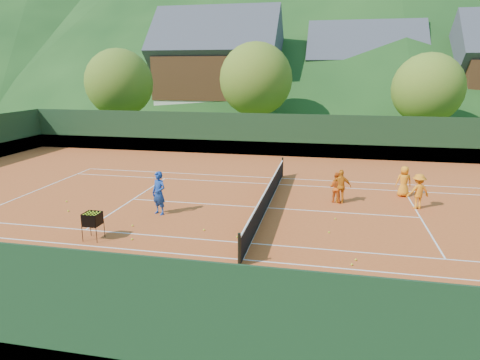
% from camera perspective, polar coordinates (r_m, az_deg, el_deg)
% --- Properties ---
extents(ground, '(400.00, 400.00, 0.00)m').
position_cam_1_polar(ground, '(19.01, 3.64, -3.78)').
color(ground, '#315219').
rests_on(ground, ground).
extents(clay_court, '(40.00, 24.00, 0.02)m').
position_cam_1_polar(clay_court, '(19.01, 3.64, -3.75)').
color(clay_court, '#B44A1D').
rests_on(clay_court, ground).
extents(coach, '(0.79, 0.66, 1.84)m').
position_cam_1_polar(coach, '(18.22, -10.76, -1.73)').
color(coach, navy).
rests_on(coach, clay_court).
extents(student_a, '(0.83, 0.74, 1.41)m').
position_cam_1_polar(student_a, '(20.09, 12.71, -0.96)').
color(student_a, '#D55312').
rests_on(student_a, clay_court).
extents(student_b, '(0.92, 0.39, 1.56)m').
position_cam_1_polar(student_b, '(19.98, 13.31, -0.85)').
color(student_b, orange).
rests_on(student_b, clay_court).
extents(student_c, '(0.79, 0.57, 1.49)m').
position_cam_1_polar(student_c, '(21.95, 21.00, -0.17)').
color(student_c, orange).
rests_on(student_c, clay_court).
extents(student_d, '(1.15, 0.90, 1.56)m').
position_cam_1_polar(student_d, '(20.22, 22.67, -1.41)').
color(student_d, orange).
rests_on(student_d, clay_court).
extents(tennis_ball_0, '(0.07, 0.07, 0.07)m').
position_cam_1_polar(tennis_ball_0, '(10.57, 9.96, -19.49)').
color(tennis_ball_0, '#CEE926').
rests_on(tennis_ball_0, clay_court).
extents(tennis_ball_1, '(0.07, 0.07, 0.07)m').
position_cam_1_polar(tennis_ball_1, '(17.93, 12.60, -5.06)').
color(tennis_ball_1, '#CEE926').
rests_on(tennis_ball_1, clay_court).
extents(tennis_ball_3, '(0.07, 0.07, 0.07)m').
position_cam_1_polar(tennis_ball_3, '(16.78, -27.57, -7.78)').
color(tennis_ball_3, '#CEE926').
rests_on(tennis_ball_3, clay_court).
extents(tennis_ball_4, '(0.07, 0.07, 0.07)m').
position_cam_1_polar(tennis_ball_4, '(14.37, 15.18, -10.21)').
color(tennis_ball_4, '#CEE926').
rests_on(tennis_ball_4, clay_court).
extents(tennis_ball_5, '(0.07, 0.07, 0.07)m').
position_cam_1_polar(tennis_ball_5, '(16.42, 11.78, -6.84)').
color(tennis_ball_5, '#CEE926').
rests_on(tennis_ball_5, clay_court).
extents(tennis_ball_6, '(0.07, 0.07, 0.07)m').
position_cam_1_polar(tennis_ball_6, '(10.49, -0.06, -19.55)').
color(tennis_ball_6, '#CEE926').
rests_on(tennis_ball_6, clay_court).
extents(tennis_ball_7, '(0.07, 0.07, 0.07)m').
position_cam_1_polar(tennis_ball_7, '(12.94, -2.53, -12.54)').
color(tennis_ball_7, '#CEE926').
rests_on(tennis_ball_7, clay_court).
extents(tennis_ball_8, '(0.07, 0.07, 0.07)m').
position_cam_1_polar(tennis_ball_8, '(11.94, -13.44, -15.41)').
color(tennis_ball_8, '#CEE926').
rests_on(tennis_ball_8, clay_court).
extents(tennis_ball_9, '(0.07, 0.07, 0.07)m').
position_cam_1_polar(tennis_ball_9, '(21.34, -22.12, -2.66)').
color(tennis_ball_9, '#CEE926').
rests_on(tennis_ball_9, clay_court).
extents(tennis_ball_10, '(0.07, 0.07, 0.07)m').
position_cam_1_polar(tennis_ball_10, '(17.27, -14.13, -5.91)').
color(tennis_ball_10, '#CEE926').
rests_on(tennis_ball_10, clay_court).
extents(tennis_ball_11, '(0.07, 0.07, 0.07)m').
position_cam_1_polar(tennis_ball_11, '(16.37, -4.84, -6.65)').
color(tennis_ball_11, '#CEE926').
rests_on(tennis_ball_11, clay_court).
extents(tennis_ball_13, '(0.07, 0.07, 0.07)m').
position_cam_1_polar(tennis_ball_13, '(11.81, -16.53, -15.98)').
color(tennis_ball_13, '#CEE926').
rests_on(tennis_ball_13, clay_court).
extents(tennis_ball_14, '(0.07, 0.07, 0.07)m').
position_cam_1_polar(tennis_ball_14, '(15.93, -14.20, -7.66)').
color(tennis_ball_14, '#CEE926').
rests_on(tennis_ball_14, clay_court).
extents(tennis_ball_15, '(0.07, 0.07, 0.07)m').
position_cam_1_polar(tennis_ball_15, '(13.15, 18.85, -12.89)').
color(tennis_ball_15, '#CEE926').
rests_on(tennis_ball_15, clay_court).
extents(tennis_ball_16, '(0.07, 0.07, 0.07)m').
position_cam_1_polar(tennis_ball_16, '(14.00, 14.68, -10.84)').
color(tennis_ball_16, '#CEE926').
rests_on(tennis_ball_16, clay_court).
extents(tennis_ball_17, '(0.07, 0.07, 0.07)m').
position_cam_1_polar(tennis_ball_17, '(12.55, 16.62, -14.09)').
color(tennis_ball_17, '#CEE926').
rests_on(tennis_ball_17, clay_court).
extents(tennis_ball_18, '(0.07, 0.07, 0.07)m').
position_cam_1_polar(tennis_ball_18, '(15.66, -0.41, -7.60)').
color(tennis_ball_18, '#CEE926').
rests_on(tennis_ball_18, clay_court).
extents(tennis_ball_20, '(0.07, 0.07, 0.07)m').
position_cam_1_polar(tennis_ball_20, '(19.88, -21.92, -3.85)').
color(tennis_ball_20, '#CEE926').
rests_on(tennis_ball_20, clay_court).
extents(tennis_ball_21, '(0.07, 0.07, 0.07)m').
position_cam_1_polar(tennis_ball_21, '(12.76, -11.42, -13.25)').
color(tennis_ball_21, '#CEE926').
rests_on(tennis_ball_21, clay_court).
extents(court_lines, '(23.83, 11.03, 0.00)m').
position_cam_1_polar(court_lines, '(19.00, 3.64, -3.71)').
color(court_lines, white).
rests_on(court_lines, clay_court).
extents(tennis_net, '(0.10, 12.07, 1.10)m').
position_cam_1_polar(tennis_net, '(18.86, 3.66, -2.28)').
color(tennis_net, black).
rests_on(tennis_net, clay_court).
extents(perimeter_fence, '(40.40, 24.24, 3.00)m').
position_cam_1_polar(perimeter_fence, '(18.66, 3.70, -0.08)').
color(perimeter_fence, black).
rests_on(perimeter_fence, clay_court).
extents(ball_hopper, '(0.57, 0.57, 1.00)m').
position_cam_1_polar(ball_hopper, '(16.16, -19.08, -5.01)').
color(ball_hopper, black).
rests_on(ball_hopper, clay_court).
extents(chalet_left, '(13.80, 9.93, 12.92)m').
position_cam_1_polar(chalet_left, '(49.51, -2.91, 14.02)').
color(chalet_left, beige).
rests_on(chalet_left, ground).
extents(chalet_mid, '(12.65, 8.82, 11.45)m').
position_cam_1_polar(chalet_mid, '(52.02, 16.07, 12.78)').
color(chalet_mid, beige).
rests_on(chalet_mid, ground).
extents(tree_a, '(6.00, 6.00, 7.88)m').
position_cam_1_polar(tree_a, '(40.40, -15.83, 12.34)').
color(tree_a, '#432B1A').
rests_on(tree_a, ground).
extents(tree_b, '(6.40, 6.40, 8.40)m').
position_cam_1_polar(tree_b, '(38.46, 2.12, 13.27)').
color(tree_b, '#412A1A').
rests_on(tree_b, ground).
extents(tree_c, '(5.60, 5.60, 7.35)m').
position_cam_1_polar(tree_c, '(37.67, 23.74, 11.09)').
color(tree_c, '#3E2718').
rests_on(tree_c, ground).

